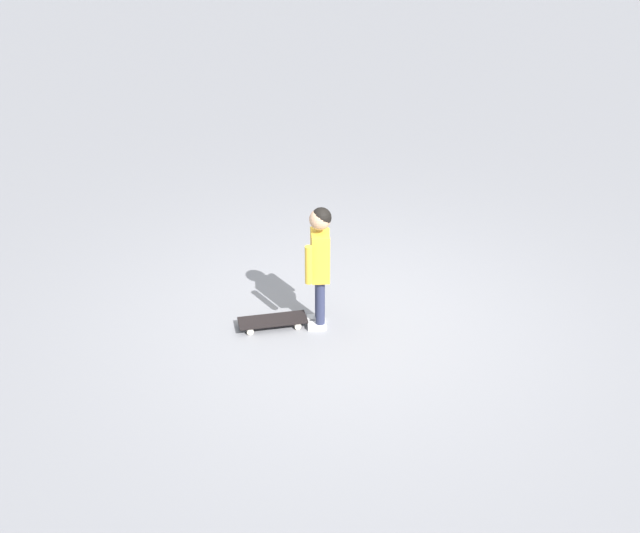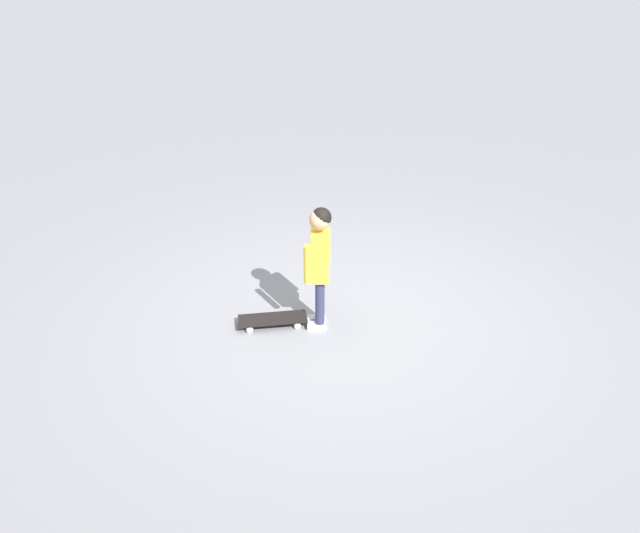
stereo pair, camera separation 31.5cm
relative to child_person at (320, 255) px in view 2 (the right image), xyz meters
The scene contains 3 objects.
ground_plane 0.69m from the child_person, 167.64° to the left, with size 50.00×50.00×0.00m, color gray.
child_person is the anchor object (origin of this frame).
skateboard 0.71m from the child_person, 23.34° to the right, with size 0.59×0.34×0.07m.
Camera 2 is at (2.60, 5.16, 3.58)m, focal length 45.50 mm.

